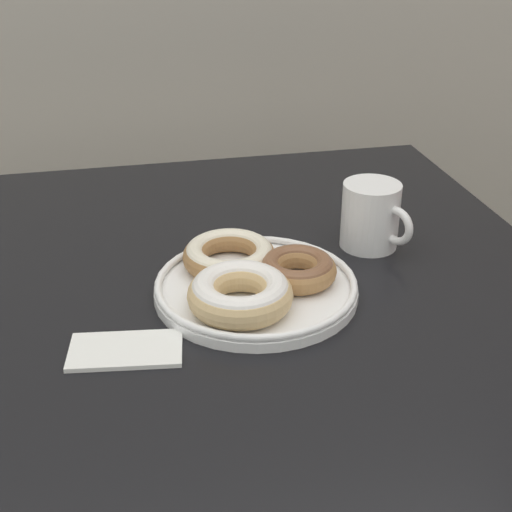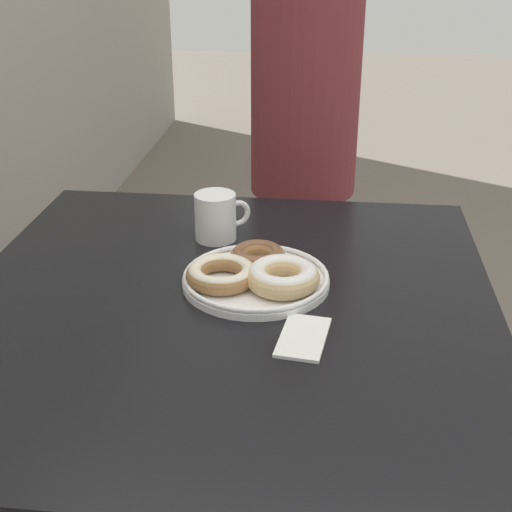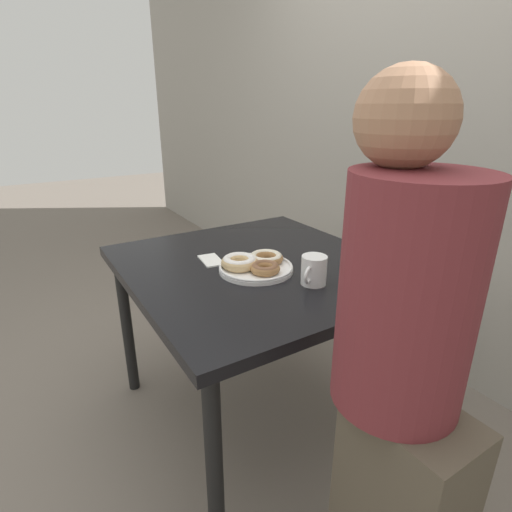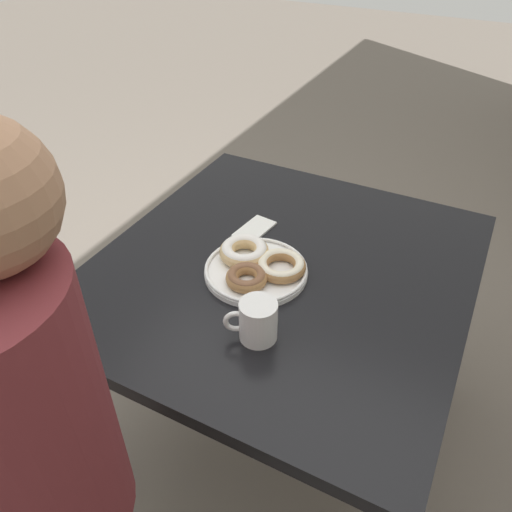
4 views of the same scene
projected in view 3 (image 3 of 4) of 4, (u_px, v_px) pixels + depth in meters
The scene contains 7 objects.
ground_plane at pixel (238, 420), 1.79m from camera, with size 14.00×14.00×0.00m, color #70665B.
wall_back at pixel (441, 110), 1.88m from camera, with size 8.00×0.05×2.60m.
dining_table at pixel (258, 279), 1.61m from camera, with size 1.05×0.99×0.74m.
donut_plate at pixel (255, 264), 1.50m from camera, with size 0.28×0.29×0.06m.
coffee_mug at pixel (314, 270), 1.37m from camera, with size 0.09×0.12×0.10m.
person_figure at pixel (402, 386), 0.91m from camera, with size 0.38×0.29×1.40m.
napkin at pixel (211, 260), 1.60m from camera, with size 0.14×0.09×0.01m.
Camera 3 is at (1.25, -0.67, 1.32)m, focal length 28.00 mm.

